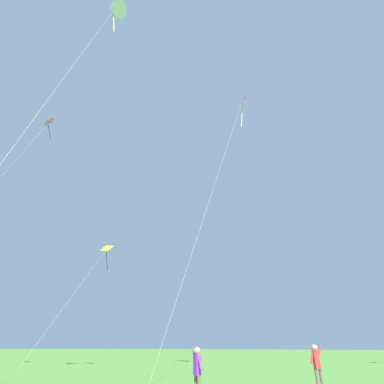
% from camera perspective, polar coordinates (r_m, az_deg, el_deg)
% --- Properties ---
extents(kite_pink_low, '(4.48, 7.80, 23.38)m').
position_cam_1_polar(kite_pink_low, '(35.67, -25.81, 10.01)').
color(kite_pink_low, pink).
rests_on(kite_pink_low, ground_plane).
extents(kite_purple_streamer, '(4.68, 11.83, 26.57)m').
position_cam_1_polar(kite_purple_streamer, '(34.53, 9.02, 15.09)').
color(kite_purple_streamer, purple).
rests_on(kite_purple_streamer, ground_plane).
extents(kite_white_distant, '(4.31, 10.13, 29.42)m').
position_cam_1_polar(kite_white_distant, '(32.39, -14.10, 29.88)').
color(kite_white_distant, white).
rests_on(kite_white_distant, ground_plane).
extents(kite_yellow_diamond, '(1.98, 7.20, 11.44)m').
position_cam_1_polar(kite_yellow_diamond, '(33.97, -15.77, -10.95)').
color(kite_yellow_diamond, yellow).
rests_on(kite_yellow_diamond, ground_plane).
extents(person_far_back, '(0.55, 0.38, 1.82)m').
position_cam_1_polar(person_far_back, '(15.79, 21.97, -27.22)').
color(person_far_back, '#665B4C').
rests_on(person_far_back, ground_plane).
extents(person_in_red_shirt, '(0.51, 0.37, 1.73)m').
position_cam_1_polar(person_in_red_shirt, '(12.31, 0.97, -29.80)').
color(person_in_red_shirt, '#665B4C').
rests_on(person_in_red_shirt, ground_plane).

